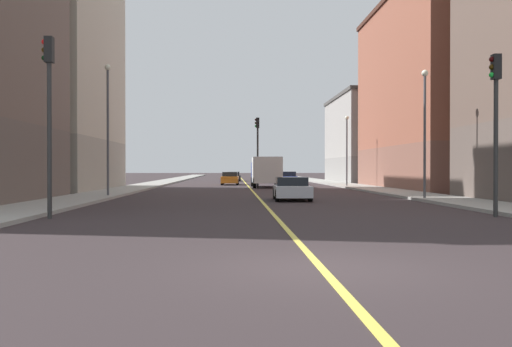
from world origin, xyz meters
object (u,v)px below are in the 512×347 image
(building_left_far, at_px, (379,139))
(building_right_midblock, at_px, (35,61))
(traffic_light_left_near, at_px, (495,111))
(car_black, at_px, (234,176))
(building_left_mid, at_px, (450,93))
(car_blue, at_px, (288,178))
(car_silver, at_px, (292,189))
(traffic_light_right_near, at_px, (49,102))
(box_truck, at_px, (266,171))
(street_lamp_left_near, at_px, (425,120))
(street_lamp_left_far, at_px, (347,143))
(street_lamp_right_near, at_px, (108,117))
(traffic_light_median_far, at_px, (257,143))
(car_orange, at_px, (230,178))

(building_left_far, height_order, building_right_midblock, building_right_midblock)
(traffic_light_left_near, height_order, car_black, traffic_light_left_near)
(building_left_mid, xyz_separation_m, car_blue, (-12.51, 13.59, -7.54))
(car_silver, bearing_deg, car_black, 93.82)
(traffic_light_right_near, relative_size, box_truck, 0.81)
(traffic_light_left_near, bearing_deg, street_lamp_left_near, 84.43)
(street_lamp_left_far, bearing_deg, traffic_light_right_near, -118.24)
(car_silver, bearing_deg, traffic_light_left_near, -60.37)
(traffic_light_right_near, height_order, street_lamp_left_near, street_lamp_left_near)
(street_lamp_right_near, distance_m, car_black, 43.98)
(building_left_mid, relative_size, traffic_light_median_far, 3.54)
(traffic_light_left_near, bearing_deg, building_left_far, 79.80)
(car_blue, bearing_deg, building_left_far, 37.12)
(traffic_light_median_far, relative_size, car_silver, 1.44)
(car_orange, xyz_separation_m, car_blue, (6.33, 1.53, -0.00))
(car_blue, bearing_deg, traffic_light_right_near, -106.78)
(street_lamp_left_far, bearing_deg, street_lamp_left_near, -90.00)
(street_lamp_right_near, relative_size, street_lamp_left_far, 1.21)
(street_lamp_right_near, relative_size, car_silver, 1.81)
(building_left_far, xyz_separation_m, car_silver, (-15.35, -39.94, -4.84))
(traffic_light_left_near, relative_size, car_blue, 1.40)
(traffic_light_median_far, relative_size, box_truck, 0.79)
(traffic_light_median_far, height_order, car_orange, traffic_light_median_far)
(building_left_far, bearing_deg, car_black, 161.55)
(street_lamp_left_near, relative_size, car_blue, 1.67)
(box_truck, bearing_deg, car_orange, 113.31)
(building_left_far, height_order, street_lamp_right_near, building_left_far)
(traffic_light_left_near, relative_size, traffic_light_right_near, 0.92)
(car_silver, xyz_separation_m, car_orange, (-3.49, 28.94, 0.06))
(traffic_light_left_near, height_order, traffic_light_right_near, traffic_light_right_near)
(building_right_midblock, bearing_deg, building_left_mid, 4.19)
(traffic_light_left_near, distance_m, car_silver, 12.93)
(traffic_light_right_near, height_order, traffic_light_median_far, traffic_light_right_near)
(street_lamp_left_near, relative_size, car_orange, 1.54)
(street_lamp_left_near, xyz_separation_m, box_truck, (-7.37, 21.68, -2.88))
(street_lamp_left_far, bearing_deg, building_left_far, 67.31)
(box_truck, bearing_deg, traffic_light_right_near, -106.45)
(car_orange, distance_m, car_black, 17.15)
(building_left_mid, height_order, street_lamp_right_near, building_left_mid)
(traffic_light_median_far, distance_m, street_lamp_left_near, 20.79)
(building_left_far, xyz_separation_m, street_lamp_left_far, (-8.13, -19.45, -1.37))
(box_truck, bearing_deg, street_lamp_left_near, -71.22)
(building_left_far, xyz_separation_m, building_right_midblock, (-34.10, -25.56, 4.71))
(street_lamp_left_far, distance_m, car_blue, 11.42)
(traffic_light_median_far, bearing_deg, car_black, 94.20)
(car_black, bearing_deg, traffic_light_left_near, -80.76)
(car_silver, bearing_deg, box_truck, 90.43)
(traffic_light_right_near, relative_size, street_lamp_left_far, 0.99)
(building_left_mid, relative_size, building_left_far, 1.21)
(car_silver, bearing_deg, car_orange, 96.88)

